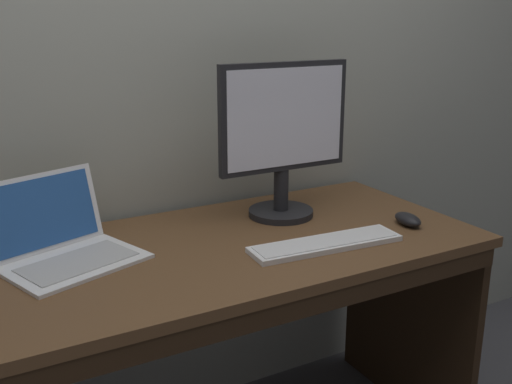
{
  "coord_description": "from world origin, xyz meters",
  "views": [
    {
      "loc": [
        -0.7,
        -1.47,
        1.42
      ],
      "look_at": [
        0.11,
        0.0,
        0.92
      ],
      "focal_mm": 42.39,
      "sensor_mm": 36.0,
      "label": 1
    }
  ],
  "objects_px": {
    "external_monitor": "(284,138)",
    "computer_mouse": "(408,219)",
    "wired_keyboard": "(326,244)",
    "laptop_white": "(62,242)"
  },
  "relations": [
    {
      "from": "wired_keyboard",
      "to": "computer_mouse",
      "type": "height_order",
      "value": "computer_mouse"
    },
    {
      "from": "wired_keyboard",
      "to": "laptop_white",
      "type": "bearing_deg",
      "value": 158.25
    },
    {
      "from": "laptop_white",
      "to": "wired_keyboard",
      "type": "height_order",
      "value": "laptop_white"
    },
    {
      "from": "laptop_white",
      "to": "external_monitor",
      "type": "distance_m",
      "value": 0.73
    },
    {
      "from": "laptop_white",
      "to": "computer_mouse",
      "type": "relative_size",
      "value": 3.76
    },
    {
      "from": "external_monitor",
      "to": "computer_mouse",
      "type": "xyz_separation_m",
      "value": [
        0.3,
        -0.26,
        -0.24
      ]
    },
    {
      "from": "laptop_white",
      "to": "external_monitor",
      "type": "xyz_separation_m",
      "value": [
        0.7,
        0.02,
        0.21
      ]
    },
    {
      "from": "wired_keyboard",
      "to": "computer_mouse",
      "type": "distance_m",
      "value": 0.33
    },
    {
      "from": "external_monitor",
      "to": "computer_mouse",
      "type": "bearing_deg",
      "value": -41.34
    },
    {
      "from": "wired_keyboard",
      "to": "computer_mouse",
      "type": "xyz_separation_m",
      "value": [
        0.33,
        0.02,
        0.01
      ]
    }
  ]
}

